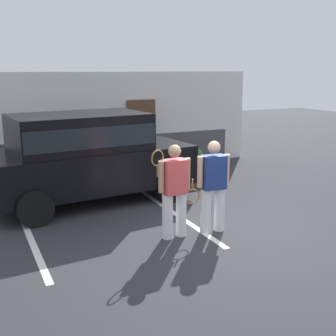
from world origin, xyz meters
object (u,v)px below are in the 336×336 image
at_px(parked_suv, 86,154).
at_px(tennis_player_woman, 213,186).
at_px(tennis_player_man, 174,190).
at_px(potted_plant_by_porch, 194,157).

distance_m(parked_suv, tennis_player_woman, 3.26).
bearing_deg(parked_suv, tennis_player_man, -77.90).
height_order(tennis_player_man, tennis_player_woman, tennis_player_woman).
bearing_deg(tennis_player_man, potted_plant_by_porch, -125.32).
bearing_deg(parked_suv, tennis_player_woman, -65.20).
relative_size(tennis_player_woman, potted_plant_by_porch, 2.47).
height_order(parked_suv, tennis_player_woman, parked_suv).
distance_m(parked_suv, potted_plant_by_porch, 4.27).
height_order(tennis_player_man, potted_plant_by_porch, tennis_player_man).
distance_m(parked_suv, tennis_player_man, 2.89).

